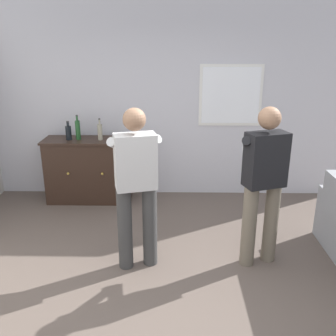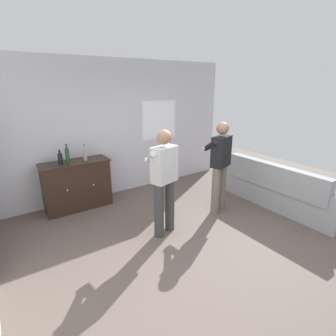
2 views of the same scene
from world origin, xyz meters
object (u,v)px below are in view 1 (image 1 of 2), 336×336
at_px(person_standing_left, 136,182).
at_px(sideboard_cabinet, 89,170).
at_px(bottle_wine_green, 78,129).
at_px(bottle_spirits_clear, 100,132).
at_px(bottle_liquor_amber, 68,132).
at_px(person_standing_right, 263,180).

bearing_deg(person_standing_left, sideboard_cabinet, 117.33).
bearing_deg(bottle_wine_green, bottle_spirits_clear, -2.67).
xyz_separation_m(bottle_wine_green, person_standing_left, (0.98, -1.68, -0.14)).
bearing_deg(bottle_liquor_amber, person_standing_left, -56.12).
distance_m(person_standing_left, person_standing_right, 1.28).
xyz_separation_m(sideboard_cabinet, bottle_wine_green, (-0.11, -0.01, 0.61)).
height_order(sideboard_cabinet, person_standing_left, person_standing_left).
xyz_separation_m(sideboard_cabinet, person_standing_left, (0.87, -1.68, 0.47)).
distance_m(bottle_spirits_clear, person_standing_right, 2.51).
bearing_deg(bottle_spirits_clear, bottle_liquor_amber, -179.54).
height_order(bottle_wine_green, bottle_spirits_clear, bottle_wine_green).
xyz_separation_m(sideboard_cabinet, person_standing_right, (2.15, -1.60, 0.47)).
bearing_deg(bottle_spirits_clear, bottle_wine_green, 177.33).
distance_m(bottle_liquor_amber, person_standing_right, 2.86).
distance_m(bottle_wine_green, person_standing_left, 1.95).
height_order(sideboard_cabinet, bottle_liquor_amber, bottle_liquor_amber).
bearing_deg(person_standing_right, bottle_spirits_clear, 140.97).
bearing_deg(bottle_wine_green, person_standing_right, -35.15).
xyz_separation_m(bottle_spirits_clear, person_standing_left, (0.67, -1.66, -0.11)).
relative_size(bottle_liquor_amber, person_standing_left, 0.16).
relative_size(bottle_spirits_clear, person_standing_left, 0.18).
bearing_deg(person_standing_left, bottle_liquor_amber, 123.88).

